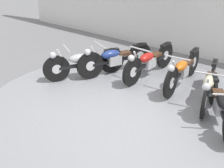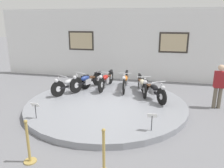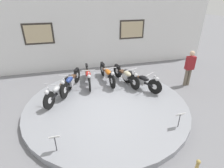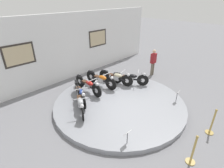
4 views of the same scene
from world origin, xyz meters
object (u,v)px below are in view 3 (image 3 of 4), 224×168
Objects in this scene: info_placard_front_centre at (180,116)px; motorcycle_silver at (59,90)px; motorcycle_orange at (107,74)px; visitor_standing at (190,67)px; motorcycle_black at (141,80)px; info_placard_front_left at (55,139)px; motorcycle_cream at (126,75)px; motorcycle_blue at (71,81)px; motorcycle_red at (88,76)px.

motorcycle_silver is at bearing 143.13° from info_placard_front_centre.
motorcycle_silver is 0.85× the size of motorcycle_orange.
motorcycle_black is at bearing -177.81° from visitor_standing.
motorcycle_cream is at bearing 47.15° from info_placard_front_left.
motorcycle_blue is 0.92× the size of motorcycle_red.
visitor_standing is at bearing -10.83° from motorcycle_cream.
motorcycle_black is at bearing 36.85° from info_placard_front_left.
motorcycle_blue is 3.17m from info_placard_front_left.
motorcycle_silver is at bearing -179.11° from visitor_standing.
info_placard_front_centre is (3.44, 0.00, 0.00)m from info_placard_front_left.
motorcycle_blue reaches higher than motorcycle_red.
motorcycle_black reaches higher than info_placard_front_left.
motorcycle_orange is (2.05, 0.96, 0.02)m from motorcycle_silver.
info_placard_front_left is at bearing 180.00° from info_placard_front_centre.
motorcycle_cream reaches higher than motorcycle_silver.
motorcycle_red is at bearing 38.56° from motorcycle_silver.
motorcycle_red is at bearing -179.95° from motorcycle_orange.
motorcycle_black is at bearing -12.31° from motorcycle_blue.
visitor_standing is (2.72, -0.52, 0.32)m from motorcycle_cream.
info_placard_front_left is 1.00× the size of info_placard_front_centre.
motorcycle_black is (2.05, -0.96, -0.02)m from motorcycle_red.
visitor_standing reaches higher than motorcycle_black.
motorcycle_red reaches higher than motorcycle_silver.
visitor_standing reaches higher than motorcycle_silver.
motorcycle_silver is 3.25m from motorcycle_black.
info_placard_front_left is at bearing -121.75° from motorcycle_orange.
motorcycle_red is 1.26× the size of visitor_standing.
info_placard_front_centre is (0.55, -3.11, -0.02)m from motorcycle_cream.
visitor_standing is at bearing 0.89° from motorcycle_silver.
motorcycle_cream is 3.78× the size of info_placard_front_centre.
motorcycle_orange is (1.60, 0.35, 0.00)m from motorcycle_blue.
motorcycle_silver reaches higher than info_placard_front_centre.
visitor_standing is (2.27, 0.09, 0.33)m from motorcycle_black.
motorcycle_orange is (0.85, 0.00, 0.00)m from motorcycle_red.
visitor_standing reaches higher than info_placard_front_centre.
motorcycle_red is at bearing 121.75° from info_placard_front_centre.
motorcycle_blue is (0.45, 0.61, 0.01)m from motorcycle_silver.
visitor_standing is at bearing 24.81° from info_placard_front_left.
info_placard_front_left is at bearing -143.15° from motorcycle_black.
motorcycle_black is 2.29m from visitor_standing.
motorcycle_blue is 2.35m from motorcycle_cream.
motorcycle_orange is 4.08m from info_placard_front_left.
motorcycle_black is at bearing -25.03° from motorcycle_red.
motorcycle_orange reaches higher than motorcycle_red.
motorcycle_black reaches higher than info_placard_front_centre.
motorcycle_orange is at bearing 154.78° from motorcycle_cream.
visitor_standing reaches higher than motorcycle_orange.
motorcycle_cream reaches higher than info_placard_front_centre.
motorcycle_silver is at bearing 87.84° from info_placard_front_left.
motorcycle_black is (0.46, -0.61, -0.01)m from motorcycle_cream.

